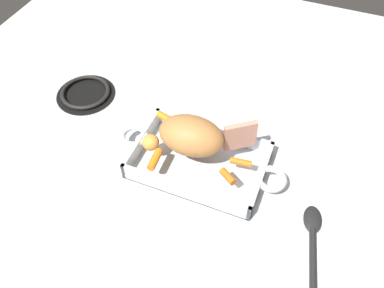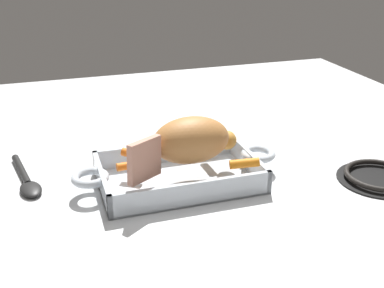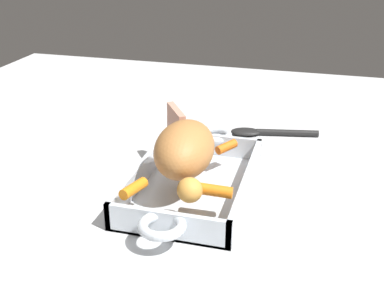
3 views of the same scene
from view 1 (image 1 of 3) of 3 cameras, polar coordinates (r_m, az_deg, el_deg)
ground_plane at (r=0.97m, az=1.05°, el=-3.24°), size 1.73×1.73×0.00m
roasting_dish at (r=0.95m, az=1.06°, el=-2.63°), size 0.43×0.21×0.05m
pork_roast at (r=0.90m, az=-0.11°, el=1.23°), size 0.16×0.11×0.09m
roast_slice_outer at (r=0.92m, az=7.12°, el=1.18°), size 0.07×0.06×0.08m
baby_carrot_center_left at (r=0.88m, az=5.29°, el=-4.78°), size 0.05×0.04×0.02m
baby_carrot_short at (r=0.91m, az=-5.49°, el=-2.28°), size 0.02×0.06×0.02m
baby_carrot_northeast at (r=0.91m, az=7.21°, el=-2.67°), size 0.05×0.02×0.02m
baby_carrot_long at (r=0.99m, az=-3.69°, el=3.73°), size 0.06×0.03×0.02m
potato_golden_small at (r=0.93m, az=-6.12°, el=0.25°), size 0.06×0.06×0.04m
stove_burner_rear at (r=1.17m, az=-15.43°, el=7.28°), size 0.17×0.17×0.02m
serving_spoon at (r=0.90m, az=17.38°, el=-12.91°), size 0.07×0.20×0.02m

